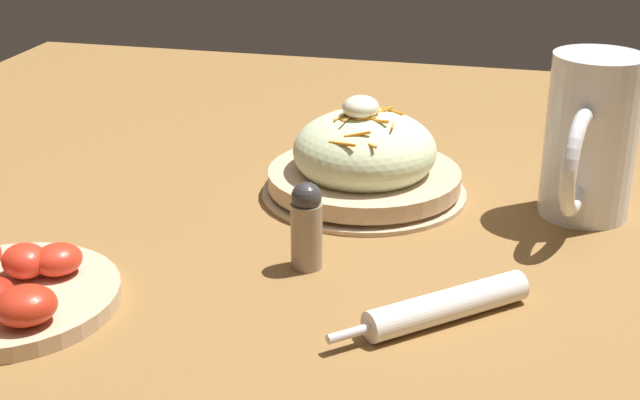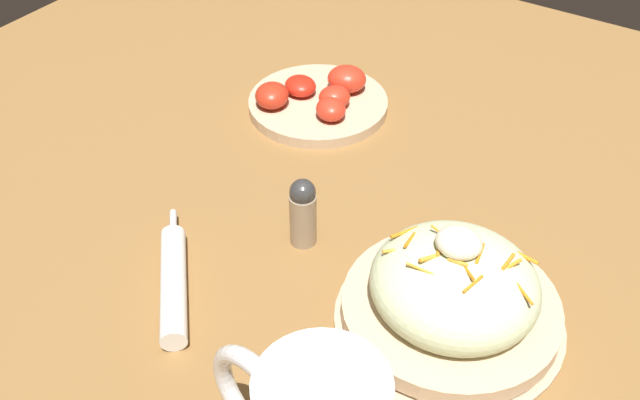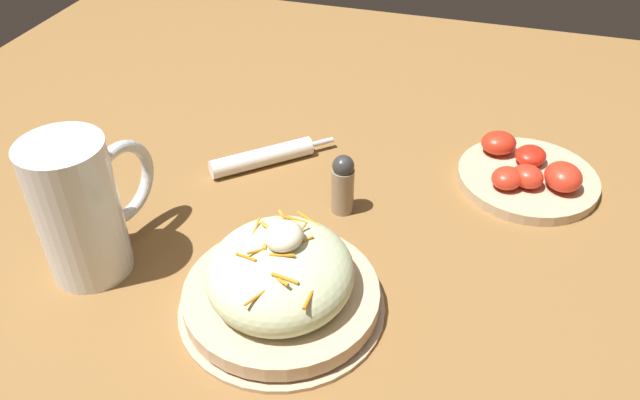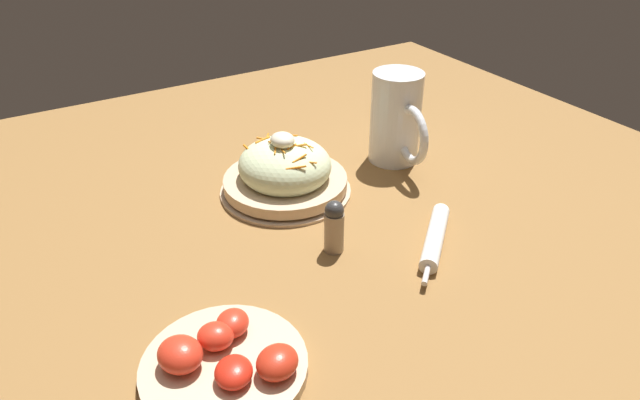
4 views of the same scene
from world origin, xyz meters
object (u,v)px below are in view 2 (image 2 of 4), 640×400
Objects in this scene: salad_plate at (453,295)px; napkin_roll at (173,283)px; salt_shaker at (303,212)px; tomato_plate at (318,100)px.

salad_plate reaches higher than napkin_roll.
napkin_roll is at bearing 63.59° from salt_shaker.
salad_plate reaches higher than tomato_plate.
napkin_roll is at bearing 25.06° from salad_plate.
napkin_roll is 0.36m from tomato_plate.
salad_plate is 0.39m from tomato_plate.
salad_plate is at bearing 174.51° from salt_shaker.
salad_plate is at bearing 142.07° from tomato_plate.
salad_plate is 0.27m from napkin_roll.
tomato_plate is 0.26m from salt_shaker.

